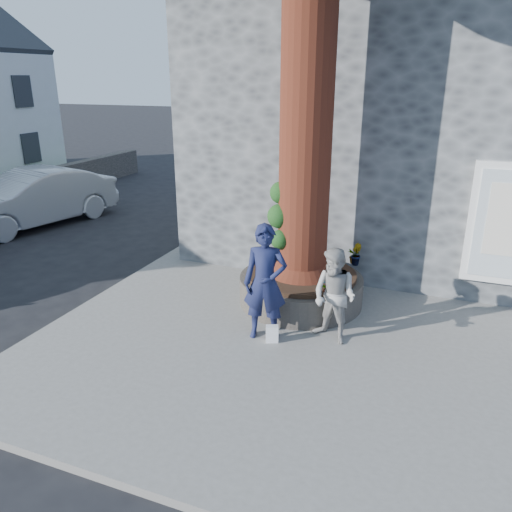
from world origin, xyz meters
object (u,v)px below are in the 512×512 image
(planter, at_px, (301,288))
(woman, at_px, (334,296))
(car_silver, at_px, (33,199))
(man, at_px, (265,283))

(planter, relative_size, woman, 1.48)
(car_silver, bearing_deg, planter, -2.82)
(man, bearing_deg, car_silver, 143.13)
(man, height_order, woman, man)
(man, relative_size, car_silver, 0.39)
(woman, bearing_deg, planter, 148.78)
(planter, xyz_separation_m, car_silver, (-8.88, 2.50, 0.40))
(planter, height_order, car_silver, car_silver)
(planter, bearing_deg, woman, -53.37)
(man, bearing_deg, planter, 71.37)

